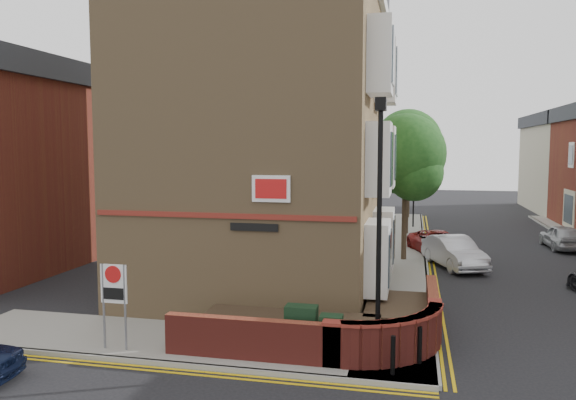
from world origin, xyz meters
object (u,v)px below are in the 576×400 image
at_px(utility_cabinet_large, 301,329).
at_px(silver_car_near, 454,252).
at_px(lamppost, 379,229).
at_px(zone_sign, 114,291).

relative_size(utility_cabinet_large, silver_car_near, 0.29).
relative_size(lamppost, zone_sign, 2.86).
relative_size(lamppost, utility_cabinet_large, 5.25).
bearing_deg(lamppost, silver_car_near, 77.83).
distance_m(lamppost, silver_car_near, 12.53).
bearing_deg(utility_cabinet_large, silver_car_near, 69.32).
relative_size(zone_sign, silver_car_near, 0.53).
xyz_separation_m(lamppost, silver_car_near, (2.58, 11.97, -2.66)).
distance_m(zone_sign, silver_car_near, 15.68).
distance_m(utility_cabinet_large, silver_car_near, 12.69).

